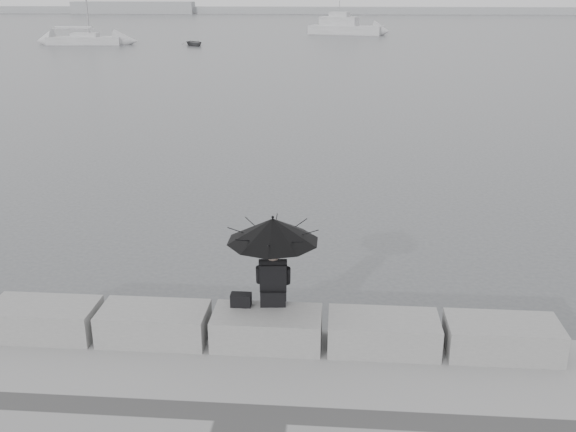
# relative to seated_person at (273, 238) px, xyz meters

# --- Properties ---
(ground) EXTENTS (360.00, 360.00, 0.00)m
(ground) POSITION_rel_seated_person_xyz_m (-0.06, 0.09, -2.04)
(ground) COLOR #484B4D
(ground) RESTS_ON ground
(stone_block_far_left) EXTENTS (1.60, 0.80, 0.50)m
(stone_block_far_left) POSITION_rel_seated_person_xyz_m (-3.46, -0.36, -1.29)
(stone_block_far_left) COLOR gray
(stone_block_far_left) RESTS_ON promenade
(stone_block_left) EXTENTS (1.60, 0.80, 0.50)m
(stone_block_left) POSITION_rel_seated_person_xyz_m (-1.76, -0.36, -1.29)
(stone_block_left) COLOR gray
(stone_block_left) RESTS_ON promenade
(stone_block_centre) EXTENTS (1.60, 0.80, 0.50)m
(stone_block_centre) POSITION_rel_seated_person_xyz_m (-0.06, -0.36, -1.29)
(stone_block_centre) COLOR gray
(stone_block_centre) RESTS_ON promenade
(stone_block_right) EXTENTS (1.60, 0.80, 0.50)m
(stone_block_right) POSITION_rel_seated_person_xyz_m (1.64, -0.36, -1.29)
(stone_block_right) COLOR gray
(stone_block_right) RESTS_ON promenade
(stone_block_far_right) EXTENTS (1.60, 0.80, 0.50)m
(stone_block_far_right) POSITION_rel_seated_person_xyz_m (3.34, -0.36, -1.29)
(stone_block_far_right) COLOR gray
(stone_block_far_right) RESTS_ON promenade
(seated_person) EXTENTS (1.37, 1.37, 1.39)m
(seated_person) POSITION_rel_seated_person_xyz_m (0.00, 0.00, 0.00)
(seated_person) COLOR black
(seated_person) RESTS_ON stone_block_centre
(bag) EXTENTS (0.31, 0.17, 0.20)m
(bag) POSITION_rel_seated_person_xyz_m (-0.47, -0.14, -0.94)
(bag) COLOR black
(bag) RESTS_ON stone_block_centre
(distant_landmass) EXTENTS (180.00, 8.00, 2.80)m
(distant_landmass) POSITION_rel_seated_person_xyz_m (-8.20, 154.61, -1.15)
(distant_landmass) COLOR #A2A5A8
(distant_landmass) RESTS_ON ground
(sailboat_left) EXTENTS (7.88, 2.89, 12.90)m
(sailboat_left) POSITION_rel_seated_person_xyz_m (-26.18, 59.71, -1.52)
(sailboat_left) COLOR silver
(sailboat_left) RESTS_ON ground
(motor_cruiser) EXTENTS (9.93, 5.39, 4.50)m
(motor_cruiser) POSITION_rel_seated_person_xyz_m (1.47, 78.28, -1.15)
(motor_cruiser) COLOR silver
(motor_cruiser) RESTS_ON ground
(dinghy) EXTENTS (3.32, 2.77, 0.52)m
(dinghy) POSITION_rel_seated_person_xyz_m (-14.32, 59.08, -1.78)
(dinghy) COLOR slate
(dinghy) RESTS_ON ground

